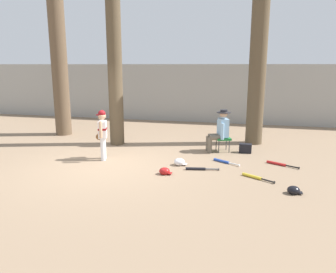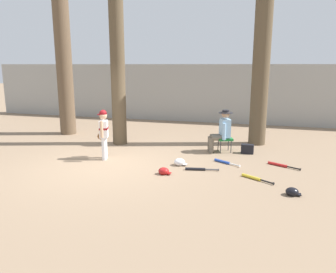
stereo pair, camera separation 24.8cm
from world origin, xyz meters
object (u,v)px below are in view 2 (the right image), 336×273
(folding_stool, at_px, (225,139))
(bat_black_composite, at_px, (198,169))
(tree_behind_spectator, at_px, (261,60))
(handbag_beside_stool, at_px, (247,149))
(tree_near_player, at_px, (118,75))
(batting_helmet_red, at_px, (164,171))
(seated_spectator, at_px, (222,130))
(bat_yellow_trainer, at_px, (254,178))
(batting_helmet_black, at_px, (292,192))
(young_ballplayer, at_px, (104,131))
(batting_helmet_white, at_px, (180,162))
(bat_blue_youth, at_px, (224,162))
(tree_far_left, at_px, (63,43))
(bat_red_barrel, at_px, (280,165))

(folding_stool, bearing_deg, bat_black_composite, -102.45)
(tree_behind_spectator, xyz_separation_m, handbag_beside_stool, (-0.23, -1.25, -2.44))
(folding_stool, distance_m, bat_black_composite, 1.94)
(tree_near_player, height_order, tree_behind_spectator, tree_behind_spectator)
(batting_helmet_red, bearing_deg, seated_spectator, 66.29)
(folding_stool, relative_size, handbag_beside_stool, 1.51)
(seated_spectator, bearing_deg, bat_yellow_trainer, -65.55)
(batting_helmet_black, bearing_deg, bat_black_composite, 153.68)
(young_ballplayer, height_order, seated_spectator, young_ballplayer)
(bat_black_composite, relative_size, batting_helmet_white, 2.43)
(folding_stool, height_order, batting_helmet_black, folding_stool)
(tree_near_player, bearing_deg, bat_blue_youth, -20.11)
(handbag_beside_stool, xyz_separation_m, bat_black_composite, (-1.05, -1.87, -0.10))
(batting_helmet_red, relative_size, batting_helmet_white, 0.90)
(tree_near_player, relative_size, bat_yellow_trainer, 7.10)
(folding_stool, height_order, batting_helmet_red, folding_stool)
(batting_helmet_black, distance_m, batting_helmet_white, 2.81)
(tree_behind_spectator, relative_size, young_ballplayer, 4.45)
(folding_stool, distance_m, batting_helmet_red, 2.61)
(tree_behind_spectator, distance_m, seated_spectator, 2.50)
(young_ballplayer, distance_m, folding_stool, 3.38)
(tree_behind_spectator, bearing_deg, young_ballplayer, -143.69)
(bat_blue_youth, relative_size, bat_black_composite, 0.87)
(tree_near_player, distance_m, young_ballplayer, 2.20)
(bat_blue_youth, height_order, batting_helmet_black, batting_helmet_black)
(handbag_beside_stool, relative_size, bat_blue_youth, 0.50)
(folding_stool, xyz_separation_m, bat_blue_youth, (0.12, -1.12, -0.33))
(tree_near_player, relative_size, tree_behind_spectator, 0.84)
(folding_stool, distance_m, tree_far_left, 6.42)
(handbag_beside_stool, height_order, batting_helmet_white, handbag_beside_stool)
(young_ballplayer, height_order, handbag_beside_stool, young_ballplayer)
(batting_helmet_red, bearing_deg, bat_black_composite, 34.47)
(handbag_beside_stool, height_order, bat_blue_youth, handbag_beside_stool)
(tree_near_player, xyz_separation_m, batting_helmet_red, (2.17, -2.46, -2.05))
(folding_stool, bearing_deg, batting_helmet_black, -60.91)
(tree_far_left, distance_m, bat_blue_youth, 6.93)
(tree_near_player, height_order, tree_far_left, tree_far_left)
(tree_near_player, xyz_separation_m, bat_red_barrel, (4.74, -1.13, -2.09))
(tree_behind_spectator, bearing_deg, batting_helmet_black, -80.01)
(batting_helmet_white, bearing_deg, seated_spectator, 61.96)
(tree_far_left, relative_size, bat_black_composite, 9.06)
(tree_far_left, bearing_deg, seated_spectator, -10.65)
(tree_far_left, height_order, bat_black_composite, tree_far_left)
(bat_blue_youth, bearing_deg, young_ballplayer, -171.77)
(bat_blue_youth, xyz_separation_m, bat_red_barrel, (1.35, 0.12, 0.00))
(seated_spectator, bearing_deg, young_ballplayer, -151.91)
(handbag_beside_stool, distance_m, bat_red_barrel, 1.30)
(young_ballplayer, bearing_deg, folding_stool, 27.86)
(bat_red_barrel, bearing_deg, batting_helmet_black, -86.04)
(seated_spectator, height_order, batting_helmet_white, seated_spectator)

